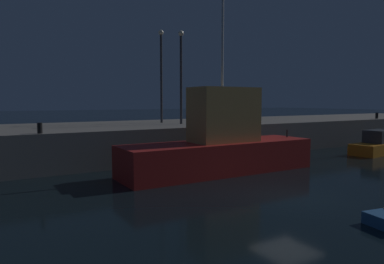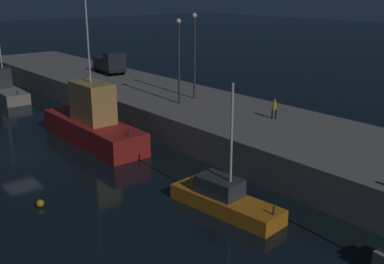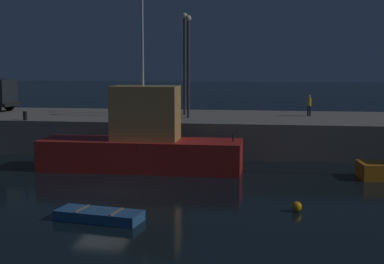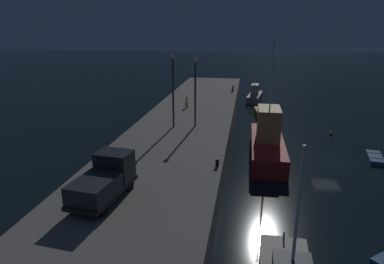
% 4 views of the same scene
% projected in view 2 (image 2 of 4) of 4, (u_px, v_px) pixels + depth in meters
% --- Properties ---
extents(ground_plane, '(320.00, 320.00, 0.00)m').
position_uv_depth(ground_plane, '(19.00, 156.00, 35.48)').
color(ground_plane, black).
extents(pier_quay, '(79.16, 10.64, 2.42)m').
position_uv_depth(pier_quay, '(177.00, 109.00, 44.45)').
color(pier_quay, gray).
rests_on(pier_quay, ground).
extents(fishing_boat_blue, '(12.07, 3.21, 11.76)m').
position_uv_depth(fishing_boat_blue, '(93.00, 123.00, 38.21)').
color(fishing_boat_blue, red).
rests_on(fishing_boat_blue, ground).
extents(fishing_boat_white, '(7.21, 2.75, 7.47)m').
position_uv_depth(fishing_boat_white, '(224.00, 199.00, 26.60)').
color(fishing_boat_white, orange).
rests_on(fishing_boat_white, ground).
extents(fishing_boat_orange, '(8.70, 2.96, 8.55)m').
position_uv_depth(fishing_boat_orange, '(6.00, 90.00, 53.82)').
color(fishing_boat_orange, gray).
rests_on(fishing_boat_orange, ground).
extents(mooring_buoy_near, '(0.46, 0.46, 0.46)m').
position_uv_depth(mooring_buoy_near, '(40.00, 203.00, 27.14)').
color(mooring_buoy_near, orange).
rests_on(mooring_buoy_near, ground).
extents(lamp_post_west, '(0.44, 0.44, 7.71)m').
position_uv_depth(lamp_post_west, '(194.00, 49.00, 42.04)').
color(lamp_post_west, '#38383D').
rests_on(lamp_post_west, pier_quay).
extents(lamp_post_east, '(0.44, 0.44, 7.35)m').
position_uv_depth(lamp_post_east, '(179.00, 54.00, 40.24)').
color(lamp_post_east, '#38383D').
rests_on(lamp_post_east, pier_quay).
extents(utility_truck, '(5.56, 2.84, 2.62)m').
position_uv_depth(utility_truck, '(110.00, 63.00, 55.75)').
color(utility_truck, black).
rests_on(utility_truck, pier_quay).
extents(dockworker, '(0.40, 0.40, 1.57)m').
position_uv_depth(dockworker, '(274.00, 108.00, 36.32)').
color(dockworker, black).
rests_on(dockworker, pier_quay).
extents(bollard_central, '(0.28, 0.28, 0.61)m').
position_uv_depth(bollard_central, '(86.00, 86.00, 47.42)').
color(bollard_central, black).
rests_on(bollard_central, pier_quay).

